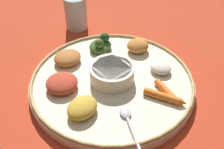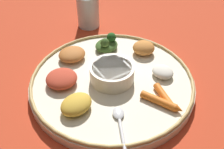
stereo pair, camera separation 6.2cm
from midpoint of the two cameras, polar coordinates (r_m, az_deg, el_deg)
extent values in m
plane|color=#B7381E|center=(0.64, 2.75, -2.60)|extent=(2.40, 2.40, 0.00)
cylinder|color=beige|center=(0.64, 2.78, -1.89)|extent=(0.39, 0.39, 0.02)
torus|color=tan|center=(0.63, 2.82, -0.95)|extent=(0.39, 0.39, 0.01)
cylinder|color=beige|center=(0.62, 2.87, 0.19)|extent=(0.11, 0.11, 0.04)
cylinder|color=brown|center=(0.60, 2.92, 1.38)|extent=(0.09, 0.09, 0.01)
ellipsoid|color=silver|center=(0.55, 4.66, -8.55)|extent=(0.03, 0.04, 0.01)
cylinder|color=silver|center=(0.50, 6.39, -15.68)|extent=(0.01, 0.13, 0.01)
ellipsoid|color=#385623|center=(0.72, 1.26, 6.27)|extent=(0.09, 0.09, 0.02)
sphere|color=#385623|center=(0.70, 1.26, 6.85)|extent=(0.02, 0.02, 0.02)
sphere|color=#23511E|center=(0.72, 2.35, 8.03)|extent=(0.03, 0.03, 0.03)
cylinder|color=orange|center=(0.58, 13.11, -5.72)|extent=(0.07, 0.07, 0.02)
cone|color=orange|center=(0.57, 17.54, -7.47)|extent=(0.02, 0.02, 0.02)
cylinder|color=orange|center=(0.60, 14.09, -4.53)|extent=(0.03, 0.07, 0.02)
cone|color=orange|center=(0.57, 16.22, -7.29)|extent=(0.02, 0.02, 0.01)
ellipsoid|color=silver|center=(0.65, 13.68, 0.47)|extent=(0.07, 0.07, 0.02)
ellipsoid|color=#C67A38|center=(0.71, 9.40, 5.67)|extent=(0.07, 0.06, 0.03)
ellipsoid|color=#B2662D|center=(0.69, -6.18, 4.29)|extent=(0.09, 0.09, 0.03)
ellipsoid|color=gold|center=(0.55, -4.61, -6.63)|extent=(0.09, 0.09, 0.03)
ellipsoid|color=#B73D28|center=(0.61, -8.12, -1.02)|extent=(0.10, 0.10, 0.03)
cylinder|color=silver|center=(0.85, -3.12, 13.60)|extent=(0.07, 0.07, 0.10)
cylinder|color=tan|center=(0.87, -3.05, 11.91)|extent=(0.06, 0.06, 0.05)
camera|label=1|loc=(0.03, -87.13, 2.47)|focal=41.98mm
camera|label=2|loc=(0.03, 92.87, -2.47)|focal=41.98mm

